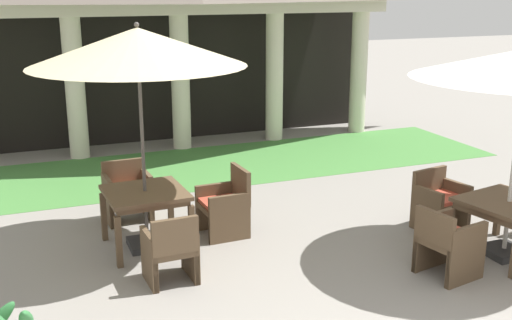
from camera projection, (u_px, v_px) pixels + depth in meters
The scene contains 9 objects.
lawn_strip at pixel (204, 166), 11.55m from camera, with size 11.16×2.73×0.01m, color #47843D.
patio_table_near_foreground at pixel (145, 198), 7.84m from camera, with size 1.01×1.01×0.75m.
patio_umbrella_near_foreground at pixel (138, 48), 7.34m from camera, with size 2.58×2.58×2.81m.
patio_chair_near_foreground_east at pixel (225, 205), 8.33m from camera, with size 0.60×0.61×0.90m.
patio_chair_near_foreground_south at pixel (171, 250), 6.98m from camera, with size 0.56×0.54×0.83m.
patio_chair_near_foreground_north at pixel (127, 192), 8.84m from camera, with size 0.64×0.53×0.83m.
patio_table_mid_left at pixel (509, 209), 7.62m from camera, with size 1.18×1.18×0.70m.
patio_chair_mid_left_west at pixel (448, 243), 7.13m from camera, with size 0.68×0.66×0.83m.
patio_chair_mid_left_north at pixel (439, 201), 8.54m from camera, with size 0.71×0.64×0.80m.
Camera 1 is at (-3.16, -2.90, 3.24)m, focal length 44.08 mm.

